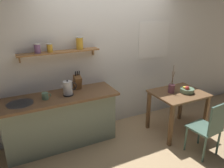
{
  "coord_description": "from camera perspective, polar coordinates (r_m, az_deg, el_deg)",
  "views": [
    {
      "loc": [
        -1.67,
        -2.91,
        2.25
      ],
      "look_at": [
        -0.1,
        0.25,
        0.95
      ],
      "focal_mm": 35.51,
      "sensor_mm": 36.0,
      "label": 1
    }
  ],
  "objects": [
    {
      "name": "dining_chair_near",
      "position": [
        3.68,
        23.68,
        -10.02
      ],
      "size": [
        0.44,
        0.44,
        0.91
      ],
      "color": "#4C6B5B",
      "rests_on": "ground_plane"
    },
    {
      "name": "knife_block",
      "position": [
        3.74,
        -8.91,
        0.56
      ],
      "size": [
        0.11,
        0.2,
        0.32
      ],
      "color": "brown",
      "rests_on": "kitchen_counter"
    },
    {
      "name": "fruit_bowl",
      "position": [
        4.07,
        18.76,
        -1.43
      ],
      "size": [
        0.24,
        0.24,
        0.14
      ],
      "color": "slate",
      "rests_on": "dining_table"
    },
    {
      "name": "kitchen_counter",
      "position": [
        3.76,
        -13.03,
        -9.02
      ],
      "size": [
        1.83,
        0.63,
        0.88
      ],
      "color": "gray",
      "rests_on": "ground_plane"
    },
    {
      "name": "dining_table",
      "position": [
        4.11,
        16.6,
        -3.84
      ],
      "size": [
        0.89,
        0.73,
        0.77
      ],
      "color": "brown",
      "rests_on": "ground_plane"
    },
    {
      "name": "twig_vase",
      "position": [
        3.99,
        15.06,
        -1.05
      ],
      "size": [
        0.11,
        0.11,
        0.49
      ],
      "color": "brown",
      "rests_on": "dining_table"
    },
    {
      "name": "wall_shelf",
      "position": [
        3.56,
        -13.04,
        8.76
      ],
      "size": [
        1.27,
        0.2,
        0.33
      ],
      "color": "#9E6B3D"
    },
    {
      "name": "back_wall",
      "position": [
        4.12,
        1.32,
        7.62
      ],
      "size": [
        6.8,
        0.11,
        2.7
      ],
      "color": "white",
      "rests_on": "ground_plane"
    },
    {
      "name": "coffee_mug_by_sink",
      "position": [
        3.48,
        -16.8,
        -2.97
      ],
      "size": [
        0.14,
        0.09,
        0.1
      ],
      "color": "slate",
      "rests_on": "kitchen_counter"
    },
    {
      "name": "ground_plane",
      "position": [
        4.04,
        2.93,
        -13.64
      ],
      "size": [
        14.0,
        14.0,
        0.0
      ],
      "primitive_type": "plane",
      "color": "tan"
    },
    {
      "name": "electric_kettle",
      "position": [
        3.52,
        -11.26,
        -1.1
      ],
      "size": [
        0.26,
        0.17,
        0.25
      ],
      "color": "black",
      "rests_on": "kitchen_counter"
    }
  ]
}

